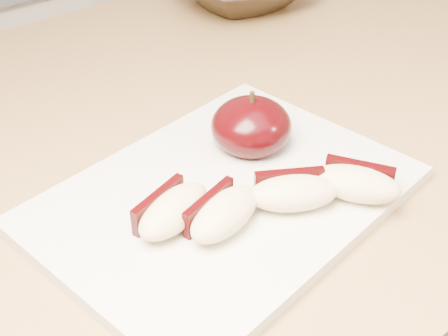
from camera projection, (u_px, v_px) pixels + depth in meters
cutting_board at (224, 198)px, 0.52m from camera, size 0.33×0.26×0.01m
apple_half at (251, 127)px, 0.56m from camera, size 0.09×0.09×0.06m
apple_wedge_a at (172, 210)px, 0.47m from camera, size 0.08×0.05×0.03m
apple_wedge_b at (223, 213)px, 0.47m from camera, size 0.08×0.05×0.03m
apple_wedge_c at (293, 192)px, 0.49m from camera, size 0.08×0.07×0.03m
apple_wedge_d at (356, 183)px, 0.50m from camera, size 0.07×0.08×0.03m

